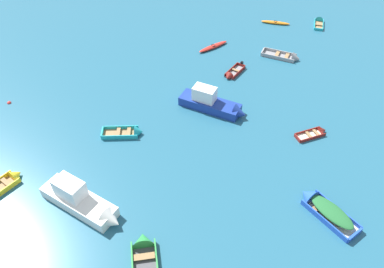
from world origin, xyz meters
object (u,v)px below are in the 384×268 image
rowboat_blue_cluster_outer (322,207)px  rowboat_maroon_midfield_right (317,132)px  rowboat_turquoise_outer_right (131,132)px  motor_launch_deep_blue_far_back (214,104)px  rowboat_green_near_left (144,254)px  rowboat_yellow_far_left (8,181)px  kayak_red_distant_center (213,47)px  rowboat_maroon_back_row_center (232,74)px  mooring_buoy_trailing (9,103)px  motor_launch_white_outer_left (82,202)px  rowboat_turquoise_back_row_left (319,22)px  rowboat_grey_near_camera (289,57)px  kayak_orange_foreground_center (275,23)px

rowboat_blue_cluster_outer → rowboat_maroon_midfield_right: rowboat_blue_cluster_outer is taller
rowboat_blue_cluster_outer → rowboat_turquoise_outer_right: size_ratio=1.31×
rowboat_turquoise_outer_right → motor_launch_deep_blue_far_back: bearing=12.1°
rowboat_maroon_midfield_right → rowboat_turquoise_outer_right: bearing=167.6°
rowboat_green_near_left → rowboat_turquoise_outer_right: 10.80m
rowboat_green_near_left → motor_launch_deep_blue_far_back: 14.49m
rowboat_yellow_far_left → rowboat_maroon_midfield_right: 23.50m
kayak_red_distant_center → rowboat_yellow_far_left: size_ratio=1.06×
rowboat_maroon_back_row_center → mooring_buoy_trailing: 20.21m
rowboat_maroon_back_row_center → rowboat_blue_cluster_outer: rowboat_blue_cluster_outer is taller
rowboat_turquoise_outer_right → mooring_buoy_trailing: size_ratio=9.63×
motor_launch_white_outer_left → mooring_buoy_trailing: (-6.20, 12.76, -0.67)m
rowboat_turquoise_back_row_left → rowboat_green_near_left: rowboat_green_near_left is taller
rowboat_yellow_far_left → rowboat_turquoise_outer_right: rowboat_yellow_far_left is taller
rowboat_turquoise_outer_right → mooring_buoy_trailing: (-9.97, 6.28, -0.18)m
rowboat_blue_cluster_outer → rowboat_green_near_left: bearing=-176.4°
kayak_red_distant_center → rowboat_grey_near_camera: size_ratio=0.94×
rowboat_blue_cluster_outer → rowboat_turquoise_outer_right: (-11.54, 10.04, -0.16)m
rowboat_grey_near_camera → motor_launch_deep_blue_far_back: 11.26m
rowboat_maroon_back_row_center → kayak_red_distant_center: size_ratio=0.74×
rowboat_turquoise_back_row_left → kayak_red_distant_center: (-13.34, -2.75, 0.04)m
rowboat_blue_cluster_outer → rowboat_grey_near_camera: bearing=73.6°
rowboat_green_near_left → rowboat_blue_cluster_outer: bearing=3.6°
rowboat_turquoise_back_row_left → mooring_buoy_trailing: (-33.13, -7.75, -0.13)m
kayak_red_distant_center → kayak_orange_foreground_center: size_ratio=1.14×
rowboat_blue_cluster_outer → rowboat_maroon_midfield_right: (3.03, 6.84, -0.21)m
mooring_buoy_trailing → rowboat_green_near_left: bearing=-60.5°
rowboat_turquoise_back_row_left → kayak_red_distant_center: rowboat_turquoise_back_row_left is taller
motor_launch_deep_blue_far_back → rowboat_turquoise_outer_right: size_ratio=1.62×
motor_launch_white_outer_left → rowboat_yellow_far_left: bearing=147.2°
rowboat_turquoise_back_row_left → kayak_red_distant_center: 13.62m
rowboat_maroon_back_row_center → motor_launch_deep_blue_far_back: 5.41m
rowboat_maroon_back_row_center → rowboat_grey_near_camera: bearing=13.6°
kayak_red_distant_center → rowboat_turquoise_outer_right: (-9.81, -11.28, 0.01)m
rowboat_maroon_midfield_right → rowboat_turquoise_back_row_left: bearing=63.5°
kayak_orange_foreground_center → rowboat_grey_near_camera: 7.40m
rowboat_turquoise_back_row_left → rowboat_maroon_back_row_center: bearing=-148.2°
rowboat_turquoise_outer_right → rowboat_grey_near_camera: bearing=24.4°
motor_launch_white_outer_left → motor_launch_deep_blue_far_back: bearing=36.1°
rowboat_maroon_back_row_center → rowboat_yellow_far_left: 21.25m
rowboat_green_near_left → rowboat_turquoise_outer_right: bearing=88.3°
rowboat_blue_cluster_outer → rowboat_maroon_back_row_center: bearing=94.7°
rowboat_blue_cluster_outer → motor_launch_deep_blue_far_back: (-4.30, 11.59, 0.30)m
kayak_red_distant_center → motor_launch_deep_blue_far_back: size_ratio=0.65×
rowboat_blue_cluster_outer → mooring_buoy_trailing: 27.01m
kayak_red_distant_center → rowboat_turquoise_outer_right: size_ratio=1.05×
rowboat_yellow_far_left → motor_launch_deep_blue_far_back: bearing=16.2°
rowboat_turquoise_outer_right → rowboat_maroon_midfield_right: bearing=-12.4°
kayak_orange_foreground_center → rowboat_maroon_midfield_right: 18.42m
motor_launch_white_outer_left → rowboat_turquoise_back_row_left: bearing=37.3°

